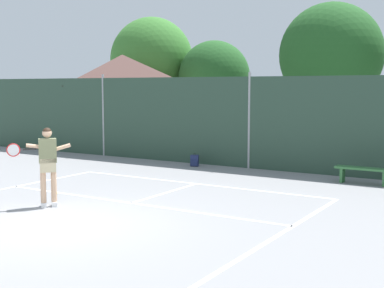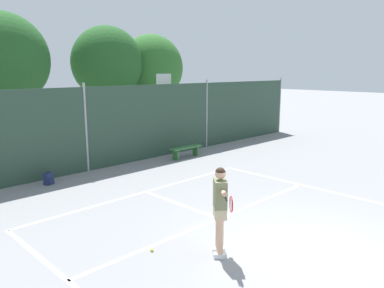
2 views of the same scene
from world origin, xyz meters
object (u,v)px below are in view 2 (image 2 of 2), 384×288
object	(u,v)px
basketball_hoop	(164,99)
tennis_ball	(152,250)
backpack_navy	(49,179)
tennis_player	(220,204)
courtside_bench	(186,150)

from	to	relation	value
basketball_hoop	tennis_ball	xyz separation A→B (m)	(-7.69, -8.59, -2.28)
basketball_hoop	backpack_navy	bearing A→B (deg)	-160.75
tennis_ball	backpack_navy	world-z (taller)	backpack_navy
tennis_player	backpack_navy	world-z (taller)	tennis_player
courtside_bench	basketball_hoop	bearing A→B (deg)	66.74
basketball_hoop	courtside_bench	size ratio (longest dim) A/B	2.22
basketball_hoop	backpack_navy	xyz separation A→B (m)	(-7.17, -2.50, -2.12)
tennis_ball	backpack_navy	xyz separation A→B (m)	(0.52, 6.09, 0.16)
backpack_navy	courtside_bench	bearing A→B (deg)	-3.79
basketball_hoop	backpack_navy	distance (m)	7.88
basketball_hoop	tennis_player	distance (m)	11.90
basketball_hoop	tennis_ball	bearing A→B (deg)	-131.83
courtside_bench	tennis_player	bearing A→B (deg)	-129.29
backpack_navy	tennis_ball	bearing A→B (deg)	-94.89
tennis_ball	courtside_bench	size ratio (longest dim) A/B	0.04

